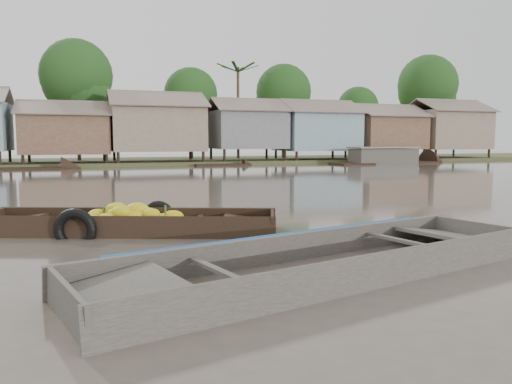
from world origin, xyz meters
name	(u,v)px	position (x,y,z in m)	size (l,w,h in m)	color
ground	(249,248)	(0.00, 0.00, 0.00)	(120.00, 120.00, 0.00)	#534B3F
riverbank	(159,124)	(3.03, 31.86, 3.07)	(120.00, 12.47, 10.22)	#384723
banana_boat	(125,224)	(-1.89, 2.20, 0.16)	(5.95, 3.35, 0.84)	black
viewer_boat	(326,270)	(0.49, -1.90, 0.05)	(7.20, 3.49, 0.56)	#3B3632
distant_boats	(301,162)	(12.24, 25.24, 0.24)	(46.04, 3.18, 1.38)	black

